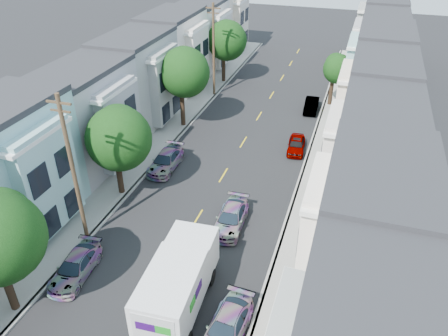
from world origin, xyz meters
name	(u,v)px	position (x,y,z in m)	size (l,w,h in m)	color
ground	(161,279)	(0.00, 0.00, 0.00)	(160.00, 160.00, 0.00)	black
road_slab	(234,158)	(0.00, 15.00, 0.01)	(12.00, 70.00, 0.02)	black
curb_left	(170,147)	(-6.05, 15.00, 0.07)	(0.30, 70.00, 0.15)	gray
curb_right	(303,168)	(6.05, 15.00, 0.07)	(0.30, 70.00, 0.15)	gray
sidewalk_left	(157,145)	(-7.35, 15.00, 0.07)	(2.60, 70.00, 0.15)	gray
sidewalk_right	(319,171)	(7.35, 15.00, 0.07)	(2.60, 70.00, 0.15)	gray
centerline	(234,158)	(0.00, 15.00, 0.00)	(0.12, 70.00, 0.01)	gold
townhouse_row_left	(120,139)	(-11.15, 15.00, 0.00)	(5.00, 70.00, 8.50)	silver
townhouse_row_right	(367,179)	(11.15, 15.00, 0.00)	(5.00, 70.00, 8.50)	silver
tree_c	(118,139)	(-6.30, 7.22, 4.75)	(4.70, 4.70, 7.12)	black
tree_d	(184,73)	(-6.30, 19.49, 5.51)	(4.70, 4.70, 7.89)	black
tree_e	(226,41)	(-6.30, 32.43, 5.09)	(4.70, 4.70, 7.46)	black
tree_far_r	(337,69)	(6.89, 29.16, 4.07)	(3.10, 3.10, 5.67)	black
utility_pole_near	(73,171)	(-6.30, 2.00, 5.15)	(1.60, 0.26, 10.00)	#42301E
utility_pole_far	(214,51)	(-6.30, 28.00, 5.15)	(1.60, 0.26, 10.00)	#42301E
fedex_truck	(178,283)	(1.88, -1.53, 1.85)	(2.66, 6.92, 3.32)	silver
lead_sedan	(231,218)	(2.48, 6.01, 0.66)	(1.85, 4.39, 1.32)	black
parked_left_c	(75,267)	(-4.90, -1.24, 0.63)	(1.78, 4.23, 1.27)	#A0A0A0
parked_left_d	(166,161)	(-4.90, 11.62, 0.69)	(1.92, 4.57, 1.37)	#38170D
parked_right_b	(226,328)	(4.90, -2.60, 0.66)	(1.84, 4.38, 1.31)	silver
parked_right_c	(296,145)	(4.90, 17.86, 0.62)	(1.46, 3.82, 1.24)	black
parked_right_d	(311,105)	(4.90, 27.00, 0.63)	(1.34, 3.80, 1.27)	#071040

